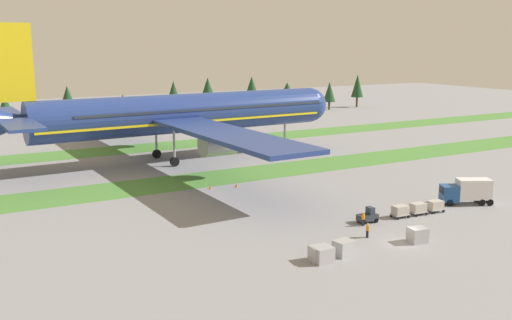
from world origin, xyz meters
The scene contains 18 objects.
ground_plane centered at (0.00, 0.00, 0.00)m, with size 400.00×400.00×0.00m, color gray.
grass_strip_near centered at (0.00, 39.31, 0.00)m, with size 320.00×10.52×0.01m, color #4C8438.
grass_strip_far centered at (0.00, 72.35, 0.00)m, with size 320.00×10.52×0.01m, color #4C8438.
airliner centered at (-5.19, 55.76, 9.07)m, with size 69.43×85.40×25.29m.
baggage_tug centered at (1.47, 7.91, 0.81)m, with size 2.69×1.49×1.97m.
cargo_dolly_lead centered at (6.48, 7.54, 0.92)m, with size 2.30×1.66×1.55m.
cargo_dolly_second centered at (9.37, 7.33, 0.92)m, with size 2.30×1.66×1.55m.
cargo_dolly_third centered at (12.26, 7.12, 0.92)m, with size 2.30×1.66×1.55m.
catering_truck centered at (18.99, 7.81, 1.95)m, with size 7.22×5.28×3.58m.
ground_crew_marshaller centered at (-2.31, 3.51, 0.95)m, with size 0.36×0.56×1.74m.
ground_crew_loader centered at (0.05, 7.13, 0.95)m, with size 0.55×0.36×1.74m.
uld_container_0 centered at (-11.35, 0.23, 0.80)m, with size 2.00×1.60×1.60m, color #A3A3A8.
uld_container_1 centered at (-11.26, -0.19, 0.81)m, with size 2.00×1.60×1.63m, color #A3A3A8.
uld_container_2 centered at (-8.20, 0.31, 0.83)m, with size 2.00×1.60×1.65m, color #A3A3A8.
uld_container_3 centered at (1.61, -0.46, 0.85)m, with size 2.00×1.60×1.70m, color #A3A3A8.
taxiway_marker_0 centered at (-4.64, 32.05, 0.29)m, with size 0.44×0.44×0.59m, color orange.
taxiway_marker_1 centered at (-8.75, 32.88, 0.27)m, with size 0.44×0.44×0.54m, color orange.
distant_tree_line centered at (2.45, 111.86, 7.04)m, with size 176.48×10.62×12.14m.
Camera 1 is at (-44.04, -45.05, 21.93)m, focal length 40.00 mm.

